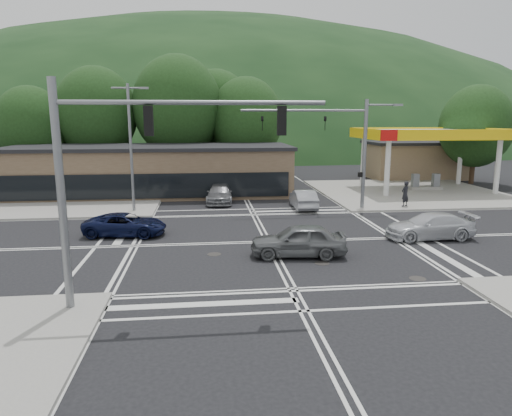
{
  "coord_description": "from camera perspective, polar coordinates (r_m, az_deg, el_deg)",
  "views": [
    {
      "loc": [
        -3.37,
        -23.97,
        6.71
      ],
      "look_at": [
        -0.38,
        2.57,
        1.4
      ],
      "focal_mm": 32.0,
      "sensor_mm": 36.0,
      "label": 1
    }
  ],
  "objects": [
    {
      "name": "streetlight_nw",
      "position": [
        33.4,
        -15.31,
        8.0
      ],
      "size": [
        2.5,
        0.25,
        9.0
      ],
      "color": "slate",
      "rests_on": "ground"
    },
    {
      "name": "tree_n_e",
      "position": [
        51.99,
        -5.03,
        11.67
      ],
      "size": [
        8.4,
        8.4,
        11.98
      ],
      "color": "#382619",
      "rests_on": "ground"
    },
    {
      "name": "car_northbound",
      "position": [
        36.66,
        -4.54,
        1.8
      ],
      "size": [
        2.39,
        5.09,
        1.44
      ],
      "primitive_type": "imported",
      "rotation": [
        0.0,
        0.0,
        -0.08
      ],
      "color": "slate",
      "rests_on": "ground"
    },
    {
      "name": "car_queue_b",
      "position": [
        40.99,
        3.06,
        2.8
      ],
      "size": [
        1.69,
        4.15,
        1.41
      ],
      "primitive_type": "imported",
      "rotation": [
        0.0,
        0.0,
        3.14
      ],
      "color": "beige",
      "rests_on": "ground"
    },
    {
      "name": "tree_n_a",
      "position": [
        49.14,
        -19.31,
        11.13
      ],
      "size": [
        8.0,
        8.0,
        11.75
      ],
      "color": "#382619",
      "rests_on": "ground"
    },
    {
      "name": "gas_station_canopy",
      "position": [
        44.88,
        20.78,
        8.39
      ],
      "size": [
        12.32,
        8.34,
        5.75
      ],
      "color": "silver",
      "rests_on": "ground"
    },
    {
      "name": "car_queue_a",
      "position": [
        34.3,
        5.94,
        1.12
      ],
      "size": [
        1.66,
        4.41,
        1.44
      ],
      "primitive_type": "imported",
      "rotation": [
        0.0,
        0.0,
        3.11
      ],
      "color": "#A2A3A9",
      "rests_on": "ground"
    },
    {
      "name": "tree_n_d",
      "position": [
        49.83,
        -26.29,
        9.1
      ],
      "size": [
        6.8,
        6.8,
        9.76
      ],
      "color": "#382619",
      "rests_on": "ground"
    },
    {
      "name": "car_blue_west",
      "position": [
        27.38,
        -16.04,
        -2.0
      ],
      "size": [
        4.88,
        2.7,
        1.29
      ],
      "primitive_type": "imported",
      "rotation": [
        0.0,
        0.0,
        1.45
      ],
      "color": "black",
      "rests_on": "ground"
    },
    {
      "name": "tree_ne",
      "position": [
        51.8,
        25.81,
        9.18
      ],
      "size": [
        7.2,
        7.2,
        9.99
      ],
      "color": "#382619",
      "rests_on": "ground"
    },
    {
      "name": "sidewalk_ne",
      "position": [
        43.59,
        18.58,
        1.9
      ],
      "size": [
        16.0,
        16.0,
        0.15
      ],
      "primitive_type": "cube",
      "color": "gray",
      "rests_on": "ground"
    },
    {
      "name": "car_grey_center",
      "position": [
        22.5,
        5.3,
        -4.04
      ],
      "size": [
        4.84,
        2.36,
        1.59
      ],
      "primitive_type": "imported",
      "rotation": [
        0.0,
        0.0,
        -1.68
      ],
      "color": "slate",
      "rests_on": "ground"
    },
    {
      "name": "convenience_store",
      "position": [
        54.48,
        19.09,
        5.56
      ],
      "size": [
        10.0,
        6.0,
        3.8
      ],
      "primitive_type": "cube",
      "color": "#846B4F",
      "rests_on": "ground"
    },
    {
      "name": "commercial_row",
      "position": [
        41.5,
        -12.84,
        4.45
      ],
      "size": [
        24.0,
        8.0,
        4.0
      ],
      "primitive_type": "cube",
      "color": "brown",
      "rests_on": "ground"
    },
    {
      "name": "pedestrian",
      "position": [
        35.94,
        18.14,
        1.7
      ],
      "size": [
        0.82,
        0.73,
        1.9
      ],
      "primitive_type": "imported",
      "rotation": [
        0.0,
        0.0,
        3.63
      ],
      "color": "black",
      "rests_on": "sidewalk_ne"
    },
    {
      "name": "ground",
      "position": [
        25.12,
        1.52,
        -4.25
      ],
      "size": [
        120.0,
        120.0,
        0.0
      ],
      "primitive_type": "plane",
      "color": "black",
      "rests_on": "ground"
    },
    {
      "name": "tree_n_c",
      "position": [
        48.17,
        -1.25,
        10.98
      ],
      "size": [
        7.6,
        7.6,
        10.87
      ],
      "color": "#382619",
      "rests_on": "ground"
    },
    {
      "name": "tree_n_b",
      "position": [
        48.06,
        -9.8,
        12.37
      ],
      "size": [
        9.0,
        9.0,
        12.98
      ],
      "color": "#382619",
      "rests_on": "ground"
    },
    {
      "name": "signal_mast_sw",
      "position": [
        16.14,
        -17.25,
        5.09
      ],
      "size": [
        9.14,
        0.28,
        8.0
      ],
      "color": "slate",
      "rests_on": "ground"
    },
    {
      "name": "sidewalk_nw",
      "position": [
        41.21,
        -22.74,
        1.1
      ],
      "size": [
        16.0,
        16.0,
        0.15
      ],
      "primitive_type": "cube",
      "color": "gray",
      "rests_on": "ground"
    },
    {
      "name": "car_silver_east",
      "position": [
        27.43,
        20.88,
        -2.13
      ],
      "size": [
        4.94,
        2.02,
        1.43
      ],
      "primitive_type": "imported",
      "rotation": [
        0.0,
        0.0,
        -1.57
      ],
      "color": "silver",
      "rests_on": "ground"
    },
    {
      "name": "hill_north",
      "position": [
        114.22,
        -4.78,
        7.83
      ],
      "size": [
        252.0,
        126.0,
        140.0
      ],
      "primitive_type": "ellipsoid",
      "color": "#183518",
      "rests_on": "ground"
    },
    {
      "name": "signal_mast_ne",
      "position": [
        33.82,
        11.45,
        8.25
      ],
      "size": [
        11.65,
        0.3,
        8.0
      ],
      "color": "slate",
      "rests_on": "ground"
    }
  ]
}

